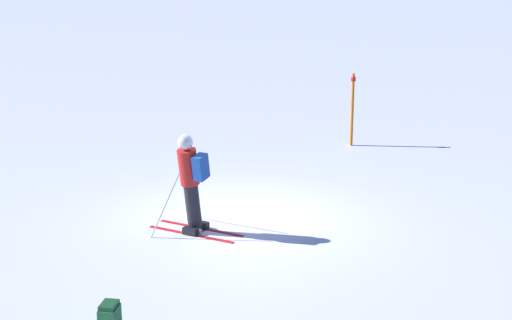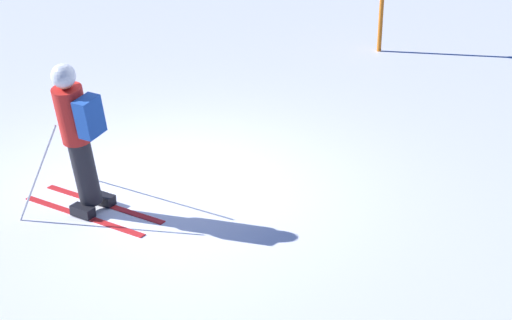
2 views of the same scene
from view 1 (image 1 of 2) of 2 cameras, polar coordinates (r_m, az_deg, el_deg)
ground_plane at (r=13.79m, az=-1.13°, el=-4.63°), size 300.00×300.00×0.00m
skier at (r=12.64m, az=-5.23°, el=-1.47°), size 1.31×1.82×1.91m
trail_marker at (r=19.34m, az=7.72°, el=4.27°), size 0.13×0.13×1.96m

